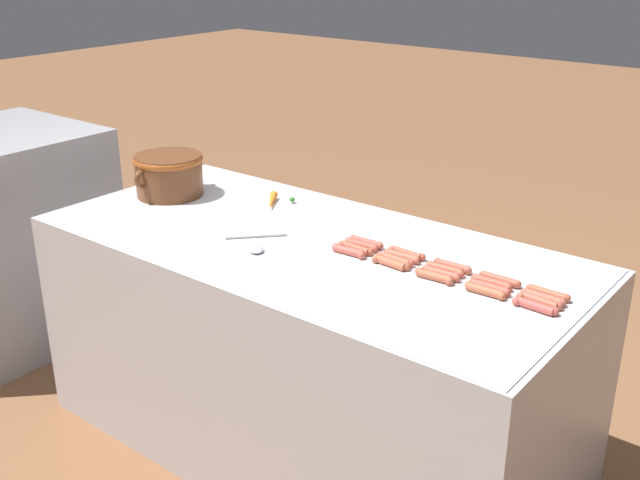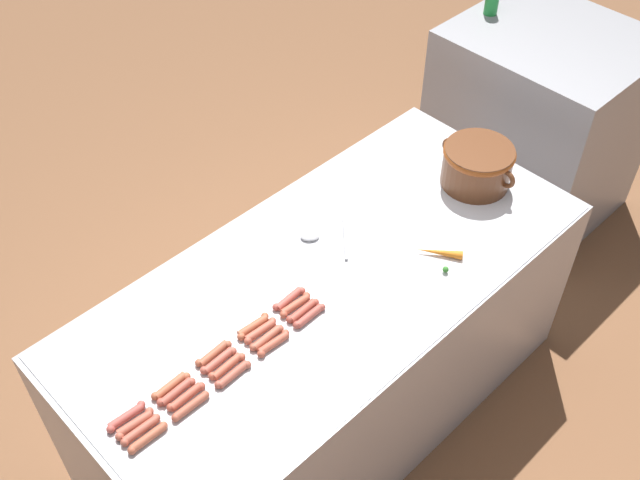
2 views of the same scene
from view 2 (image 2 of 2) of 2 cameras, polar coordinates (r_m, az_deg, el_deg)
ground_plane at (r=3.38m, az=0.60°, el=-12.33°), size 20.00×20.00×0.00m
griddle_counter at (r=3.03m, az=0.66°, el=-8.03°), size 0.92×1.99×0.85m
back_cabinet at (r=4.09m, az=15.95°, el=8.45°), size 0.90×0.80×1.01m
hot_dog_0 at (r=2.41m, az=-14.42°, el=-12.79°), size 0.03×0.14×0.03m
hot_dog_1 at (r=2.44m, az=-11.21°, el=-10.74°), size 0.03×0.14×0.03m
hot_dog_2 at (r=2.49m, az=-8.04°, el=-8.48°), size 0.03×0.14×0.03m
hot_dog_3 at (r=2.54m, az=-5.09°, el=-6.50°), size 0.03×0.14×0.03m
hot_dog_4 at (r=2.61m, az=-2.35°, el=-4.45°), size 0.03×0.14×0.03m
hot_dog_5 at (r=2.39m, az=-13.81°, el=-13.32°), size 0.04×0.14×0.03m
hot_dog_6 at (r=2.42m, az=-10.79°, el=-11.19°), size 0.03×0.14×0.03m
hot_dog_7 at (r=2.47m, az=-7.66°, el=-9.01°), size 0.03×0.14×0.03m
hot_dog_8 at (r=2.53m, az=-4.54°, el=-6.85°), size 0.03×0.14×0.03m
hot_dog_9 at (r=2.59m, az=-1.88°, el=-4.92°), size 0.03×0.14×0.03m
hot_dog_10 at (r=2.37m, az=-13.38°, el=-13.78°), size 0.03×0.14×0.03m
hot_dog_11 at (r=2.41m, az=-10.07°, el=-11.56°), size 0.03×0.14×0.03m
hot_dog_12 at (r=2.45m, az=-7.02°, el=-9.44°), size 0.03×0.14×0.03m
hot_dog_13 at (r=2.51m, az=-4.04°, el=-7.37°), size 0.03×0.14×0.03m
hot_dog_14 at (r=2.57m, az=-1.31°, el=-5.36°), size 0.03×0.14×0.03m
hot_dog_15 at (r=2.35m, az=-12.86°, el=-14.35°), size 0.03×0.14×0.03m
hot_dog_16 at (r=2.39m, az=-9.74°, el=-12.26°), size 0.03×0.14×0.03m
hot_dog_17 at (r=2.43m, az=-6.59°, el=-10.05°), size 0.03×0.14×0.03m
hot_dog_18 at (r=2.49m, az=-3.54°, el=-7.80°), size 0.03×0.14×0.03m
hot_dog_19 at (r=2.56m, az=-0.81°, el=-5.75°), size 0.03×0.14×0.03m
bean_pot at (r=3.06m, az=11.80°, el=5.66°), size 0.35×0.28×0.17m
serving_spoon at (r=2.82m, az=0.11°, el=0.22°), size 0.22×0.21×0.02m
carrot at (r=2.78m, az=9.01°, el=-1.01°), size 0.16×0.12×0.03m
soda_can at (r=3.90m, az=12.85°, el=17.12°), size 0.07×0.07×0.12m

